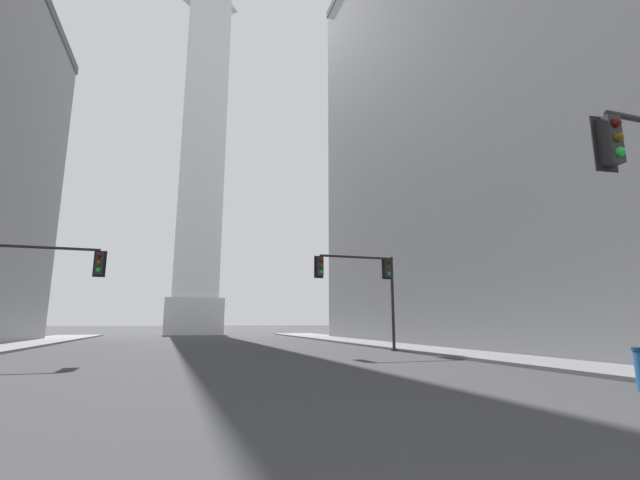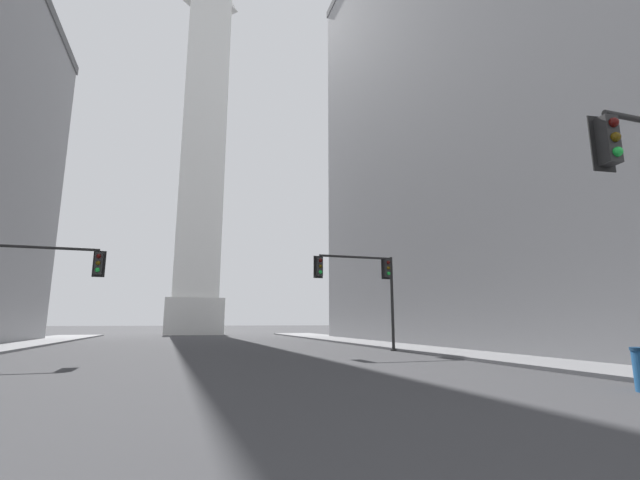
{
  "view_description": "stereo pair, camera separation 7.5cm",
  "coord_description": "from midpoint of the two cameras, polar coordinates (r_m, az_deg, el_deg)",
  "views": [
    {
      "loc": [
        -1.74,
        -0.22,
        1.72
      ],
      "look_at": [
        12.28,
        43.31,
        10.48
      ],
      "focal_mm": 24.0,
      "sensor_mm": 36.0,
      "label": 1
    },
    {
      "loc": [
        -1.67,
        -0.24,
        1.72
      ],
      "look_at": [
        12.28,
        43.31,
        10.48
      ],
      "focal_mm": 24.0,
      "sensor_mm": 36.0,
      "label": 2
    }
  ],
  "objects": [
    {
      "name": "traffic_light_mid_right",
      "position": [
        26.16,
        6.18,
        -5.04
      ],
      "size": [
        5.19,
        0.51,
        5.67
      ],
      "color": "black",
      "rests_on": "ground_plane"
    },
    {
      "name": "obelisk",
      "position": [
        67.51,
        -15.35,
        12.22
      ],
      "size": [
        7.59,
        7.59,
        57.82
      ],
      "color": "silver",
      "rests_on": "ground_plane"
    },
    {
      "name": "traffic_light_mid_left",
      "position": [
        24.57,
        -34.83,
        -3.38
      ],
      "size": [
        5.49,
        0.5,
        5.33
      ],
      "color": "black",
      "rests_on": "ground_plane"
    },
    {
      "name": "building_right",
      "position": [
        41.77,
        25.72,
        17.24
      ],
      "size": [
        21.66,
        40.46,
        41.25
      ],
      "color": "#9E9EA0",
      "rests_on": "ground_plane"
    },
    {
      "name": "sidewalk_right",
      "position": [
        27.1,
        16.04,
        -13.91
      ],
      "size": [
        5.0,
        74.46,
        0.15
      ],
      "primitive_type": "cube",
      "color": "slate",
      "rests_on": "ground_plane"
    }
  ]
}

